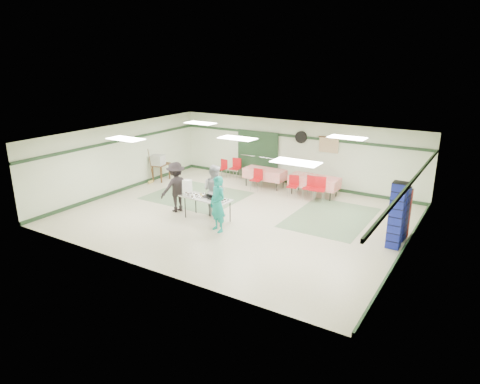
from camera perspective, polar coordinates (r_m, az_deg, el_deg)
The scene contains 42 objects.
floor at distance 14.72m, azimuth -0.33°, elevation -3.13°, with size 11.00×11.00×0.00m, color beige.
ceiling at distance 13.99m, azimuth -0.35°, elevation 7.26°, with size 11.00×11.00×0.00m, color silver.
wall_back at distance 18.15m, azimuth 7.26°, elevation 5.21°, with size 11.00×11.00×0.00m, color silver.
wall_front at distance 10.94m, azimuth -12.99°, elevation -3.57°, with size 11.00×11.00×0.00m, color silver.
wall_left at distance 17.75m, azimuth -15.61°, elevation 4.41°, with size 9.00×9.00×0.00m, color silver.
wall_right at distance 12.41m, azimuth 21.71°, elevation -1.84°, with size 9.00×9.00×0.00m, color silver.
trim_back at distance 17.99m, azimuth 7.31°, elevation 7.37°, with size 11.00×0.06×0.10m, color #1F3920.
baseboard_back at distance 18.44m, azimuth 7.07°, elevation 1.28°, with size 11.00×0.06×0.12m, color #1F3920.
trim_left at distance 17.59m, azimuth -15.73°, elevation 6.62°, with size 9.00×0.06×0.10m, color #1F3920.
baseboard_left at distance 18.06m, azimuth -15.21°, elevation 0.42°, with size 9.00×0.06×0.12m, color #1F3920.
trim_right at distance 12.22m, azimuth 21.94°, elevation 1.28°, with size 9.00×0.06×0.10m, color #1F3920.
baseboard_right at distance 12.88m, azimuth 20.93°, elevation -7.24°, with size 9.00×0.06×0.12m, color #1F3920.
green_patch_a at distance 16.85m, azimuth -5.74°, elevation -0.48°, with size 3.50×3.00×0.01m, color slate.
green_patch_b at distance 14.86m, azimuth 12.00°, elevation -3.32°, with size 2.50×3.50×0.01m, color slate.
double_door_left at distance 19.16m, azimuth 1.15°, elevation 5.09°, with size 0.90×0.06×2.10m, color gray.
double_door_right at distance 18.70m, azimuth 3.66°, elevation 4.75°, with size 0.90×0.06×2.10m, color gray.
door_frame at distance 18.91m, azimuth 2.35°, elevation 4.91°, with size 2.00×0.03×2.15m, color #1F3920.
wall_fan at distance 17.84m, azimuth 8.15°, elevation 7.25°, with size 0.50×0.50×0.10m, color black.
scroll_banner at distance 17.44m, azimuth 11.74°, elevation 6.15°, with size 0.80×0.02×0.60m, color #D9BA87.
serving_table at distance 14.15m, azimuth -4.41°, elevation -0.99°, with size 1.72×0.76×0.76m.
sheet_tray_right at distance 13.85m, azimuth -2.91°, elevation -1.11°, with size 0.59×0.45×0.02m, color silver.
sheet_tray_mid at distance 14.26m, azimuth -4.72°, elevation -0.59°, with size 0.53×0.41×0.02m, color silver.
sheet_tray_left at distance 14.39m, azimuth -6.77°, elevation -0.49°, with size 0.60×0.46×0.02m, color silver.
baking_pan at distance 14.08m, azimuth -3.96°, elevation -0.71°, with size 0.46×0.29×0.08m, color black.
foam_box_stack at distance 14.67m, azimuth -7.05°, elevation 0.75°, with size 0.25×0.23×0.46m, color white.
volunteer_teal at distance 13.17m, azimuth -2.99°, elevation -1.63°, with size 0.64×0.42×1.76m, color teal.
volunteer_grey at distance 14.49m, azimuth -3.44°, elevation 0.22°, with size 0.86×0.67×1.78m, color #9A9A9F.
volunteer_dark at distance 15.02m, azimuth -8.50°, elevation 0.66°, with size 1.14×0.66×1.77m, color black.
dining_table_a at distance 16.89m, azimuth 9.88°, elevation 1.41°, with size 1.92×0.87×0.77m.
dining_table_b at distance 17.79m, azimuth 3.31°, elevation 2.47°, with size 1.74×0.77×0.77m.
chair_a at distance 16.36m, azimuth 9.41°, elevation 0.88°, with size 0.46×0.46×0.92m.
chair_b at distance 16.64m, azimuth 7.11°, elevation 1.09°, with size 0.44×0.44×0.84m.
chair_c at distance 16.24m, azimuth 10.58°, elevation 0.71°, with size 0.52×0.52×0.93m.
chair_d at distance 17.34m, azimuth 2.28°, elevation 1.97°, with size 0.43×0.43×0.88m.
chair_loose_a at distance 19.04m, azimuth -0.56°, elevation 3.47°, with size 0.45×0.45×0.90m.
chair_loose_b at distance 19.18m, azimuth -2.31°, elevation 3.41°, with size 0.44×0.44×0.82m.
crate_stack_blue_a at distance 12.75m, azimuth 20.12°, elevation -2.97°, with size 0.37×0.37×1.94m, color navy.
crate_stack_red at distance 13.62m, azimuth 20.82°, elevation -2.69°, with size 0.39×0.39×1.52m, color maroon.
crate_stack_blue_b at distance 13.40m, azimuth 20.65°, elevation -2.72°, with size 0.36×0.36×1.65m, color navy.
printer_table at distance 18.99m, azimuth -10.51°, elevation 3.37°, with size 0.65×0.88×0.74m.
office_printer at distance 18.78m, azimuth -10.93°, elevation 4.22°, with size 0.53×0.46×0.42m, color #A7A8A3.
broom at distance 18.62m, azimuth -11.83°, elevation 3.48°, with size 0.03×0.03×1.50m, color brown.
Camera 1 is at (7.32, -11.65, 5.24)m, focal length 32.00 mm.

